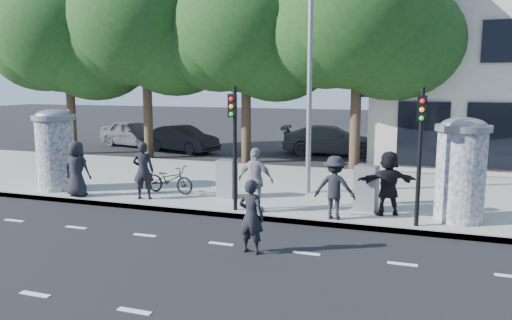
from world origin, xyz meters
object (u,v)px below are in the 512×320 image
at_px(traffic_pole_far, 420,143).
at_px(cabinet_right, 366,188).
at_px(man_road, 251,216).
at_px(car_left, 134,133).
at_px(ped_b, 143,171).
at_px(ped_f, 388,183).
at_px(cabinet_left, 227,179).
at_px(ped_a, 77,169).
at_px(car_right, 331,140).
at_px(ad_column_right, 461,167).
at_px(ped_e, 256,180).
at_px(ad_column_left, 55,148).
at_px(traffic_pole_near, 234,136).
at_px(bicycle, 169,179).
at_px(street_lamp, 310,45).
at_px(ped_d, 335,187).
at_px(car_mid, 182,139).

bearing_deg(traffic_pole_far, cabinet_right, 139.12).
relative_size(man_road, car_left, 0.37).
height_order(ped_b, ped_f, ped_b).
xyz_separation_m(cabinet_left, cabinet_right, (4.24, -0.24, 0.05)).
bearing_deg(ped_b, ped_a, -8.95).
height_order(traffic_pole_far, car_right, traffic_pole_far).
distance_m(ad_column_right, ped_e, 5.29).
relative_size(ad_column_left, ped_a, 1.54).
height_order(traffic_pole_near, car_left, traffic_pole_near).
xyz_separation_m(traffic_pole_near, car_right, (0.33, 12.85, -1.49)).
xyz_separation_m(ad_column_left, bicycle, (3.84, 0.65, -0.94)).
xyz_separation_m(street_lamp, man_road, (0.05, -5.56, -3.98)).
height_order(ad_column_right, ped_f, ad_column_right).
relative_size(ped_e, man_road, 1.09).
relative_size(ped_b, bicycle, 1.02).
bearing_deg(ped_e, street_lamp, -97.92).
distance_m(ped_e, man_road, 2.92).
bearing_deg(ped_d, bicycle, -14.01).
xyz_separation_m(traffic_pole_far, ped_d, (-2.04, 0.06, -1.25)).
relative_size(ped_b, man_road, 1.07).
bearing_deg(cabinet_left, car_left, 139.19).
bearing_deg(cabinet_right, cabinet_left, -172.42).
xyz_separation_m(ad_column_right, man_road, (-4.35, -3.63, -0.72)).
bearing_deg(ad_column_right, car_mid, 142.11).
relative_size(ped_d, ped_f, 0.95).
distance_m(ped_a, man_road, 7.27).
xyz_separation_m(street_lamp, ped_a, (-6.66, -2.78, -3.78)).
bearing_deg(ped_b, cabinet_right, 168.51).
distance_m(ped_f, man_road, 4.46).
xyz_separation_m(ped_b, cabinet_left, (2.31, 1.02, -0.29)).
height_order(ped_e, ped_f, ped_e).
bearing_deg(man_road, car_left, -41.38).
bearing_deg(cabinet_right, bicycle, -170.73).
height_order(ad_column_left, cabinet_right, ad_column_left).
bearing_deg(ad_column_left, man_road, -23.08).
distance_m(man_road, bicycle, 5.86).
bearing_deg(ped_f, traffic_pole_far, 106.58).
xyz_separation_m(street_lamp, ped_e, (-0.80, -2.78, -3.76)).
relative_size(ad_column_left, ped_d, 1.60).
distance_m(ped_b, cabinet_left, 2.54).
relative_size(bicycle, car_mid, 0.41).
distance_m(ped_b, car_right, 12.92).
bearing_deg(ped_d, man_road, 64.08).
height_order(man_road, car_right, man_road).
height_order(ped_f, cabinet_right, ped_f).
bearing_deg(ped_e, car_left, -38.42).
xyz_separation_m(traffic_pole_far, car_mid, (-12.12, 11.12, -1.54)).
distance_m(ad_column_right, ped_f, 1.84).
relative_size(traffic_pole_far, ped_d, 2.06).
bearing_deg(ped_d, ped_a, -0.77).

